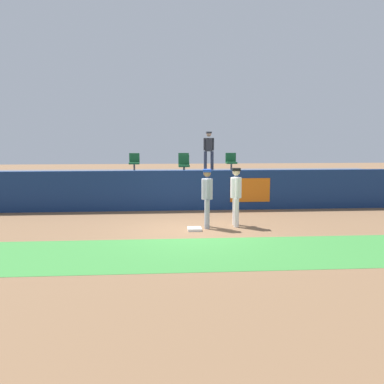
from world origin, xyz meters
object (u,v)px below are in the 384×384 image
(player_fielder_home, at_px, (236,193))
(seat_back_left, at_px, (134,162))
(seat_front_center, at_px, (184,164))
(seat_back_right, at_px, (231,161))
(first_base, at_px, (195,229))
(seat_back_center, at_px, (184,161))
(player_runner_visitor, at_px, (207,194))
(spectator_hooded, at_px, (209,148))

(player_fielder_home, relative_size, seat_back_left, 2.12)
(player_fielder_home, bearing_deg, seat_front_center, -160.75)
(seat_front_center, bearing_deg, seat_back_right, 38.88)
(first_base, height_order, seat_back_center, seat_back_center)
(player_runner_visitor, height_order, seat_back_center, seat_back_center)
(seat_front_center, xyz_separation_m, seat_back_left, (-2.11, 1.80, 0.00))
(first_base, height_order, seat_back_left, seat_back_left)
(seat_front_center, relative_size, spectator_hooded, 0.47)
(player_fielder_home, distance_m, seat_back_center, 6.28)
(player_fielder_home, bearing_deg, first_base, -66.28)
(player_fielder_home, relative_size, seat_front_center, 2.12)
(spectator_hooded, bearing_deg, seat_back_left, 10.25)
(seat_front_center, xyz_separation_m, seat_back_right, (2.23, 1.80, 0.00))
(first_base, height_order, player_fielder_home, player_fielder_home)
(first_base, relative_size, player_runner_visitor, 0.23)
(seat_back_left, bearing_deg, seat_back_center, 0.00)
(seat_back_right, bearing_deg, player_fielder_home, -98.19)
(first_base, distance_m, seat_back_right, 7.17)
(player_fielder_home, height_order, spectator_hooded, spectator_hooded)
(player_fielder_home, bearing_deg, spectator_hooded, -177.85)
(seat_back_left, distance_m, spectator_hooded, 3.58)
(seat_front_center, bearing_deg, seat_back_left, 139.53)
(seat_front_center, bearing_deg, player_runner_visitor, -84.36)
(player_runner_visitor, distance_m, seat_back_center, 6.33)
(first_base, bearing_deg, spectator_hooded, 80.38)
(player_runner_visitor, distance_m, seat_front_center, 4.56)
(player_fielder_home, xyz_separation_m, spectator_hooded, (-0.04, 7.00, 1.17))
(seat_back_center, xyz_separation_m, seat_back_left, (-2.20, -0.00, -0.00))
(seat_back_right, bearing_deg, spectator_hooded, 136.13)
(first_base, bearing_deg, player_runner_visitor, 40.84)
(first_base, distance_m, spectator_hooded, 7.93)
(player_runner_visitor, relative_size, seat_back_center, 2.10)
(seat_back_right, relative_size, spectator_hooded, 0.47)
(seat_front_center, bearing_deg, seat_back_center, 87.11)
(player_runner_visitor, relative_size, spectator_hooded, 0.98)
(seat_back_left, xyz_separation_m, seat_back_right, (4.34, 0.00, 0.00))
(seat_back_left, bearing_deg, spectator_hooded, 14.42)
(player_fielder_home, relative_size, player_runner_visitor, 1.01)
(player_fielder_home, height_order, seat_front_center, seat_front_center)
(player_runner_visitor, height_order, seat_back_left, seat_back_left)
(seat_back_center, relative_size, seat_back_right, 1.00)
(first_base, height_order, player_runner_visitor, player_runner_visitor)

